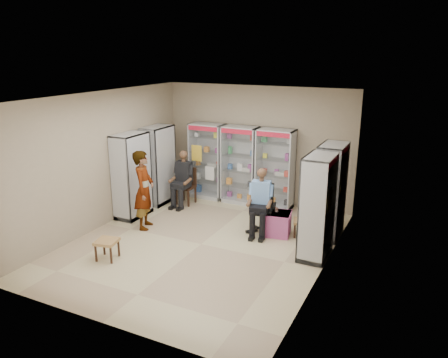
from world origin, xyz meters
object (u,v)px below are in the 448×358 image
at_px(seated_shopkeeper, 261,203).
at_px(standing_man, 144,190).
at_px(cabinet_back_right, 275,169).
at_px(pink_trunk, 278,224).
at_px(cabinet_back_mid, 240,165).
at_px(cabinet_right_far, 331,191).
at_px(woven_stool_b, 107,249).
at_px(wooden_chair, 186,186).
at_px(cabinet_left_near, 132,176).
at_px(cabinet_left_far, 158,165).
at_px(cabinet_back_left, 207,161).
at_px(office_chair, 262,209).
at_px(woven_stool_a, 302,228).
at_px(cabinet_right_near, 317,207).

distance_m(seated_shopkeeper, standing_man, 2.58).
relative_size(cabinet_back_right, pink_trunk, 3.81).
bearing_deg(cabinet_back_mid, cabinet_right_far, -23.65).
bearing_deg(woven_stool_b, cabinet_back_right, 65.21).
xyz_separation_m(cabinet_right_far, wooden_chair, (-3.78, 0.40, -0.53)).
bearing_deg(standing_man, cabinet_left_near, 35.49).
distance_m(cabinet_back_mid, cabinet_left_far, 2.10).
xyz_separation_m(cabinet_back_left, office_chair, (2.17, -1.57, -0.46)).
relative_size(cabinet_back_left, cabinet_back_right, 1.00).
relative_size(cabinet_left_far, woven_stool_b, 5.14).
xyz_separation_m(cabinet_back_mid, wooden_chair, (-1.20, -0.73, -0.53)).
xyz_separation_m(cabinet_left_near, woven_stool_a, (3.96, 0.62, -0.82)).
bearing_deg(cabinet_back_right, cabinet_left_near, -144.35).
distance_m(cabinet_left_near, standing_man, 0.83).
height_order(cabinet_right_near, cabinet_left_near, same).
height_order(office_chair, woven_stool_a, office_chair).
xyz_separation_m(wooden_chair, woven_stool_b, (0.26, -3.36, -0.28)).
relative_size(cabinet_back_right, seated_shopkeeper, 1.47).
height_order(cabinet_back_left, cabinet_left_near, same).
relative_size(cabinet_left_near, seated_shopkeeper, 1.47).
relative_size(office_chair, seated_shopkeeper, 0.79).
distance_m(seated_shopkeeper, woven_stool_a, 1.02).
relative_size(cabinet_back_right, woven_stool_a, 5.51).
bearing_deg(seated_shopkeeper, woven_stool_b, -141.06).
bearing_deg(wooden_chair, seated_shopkeeper, -20.24).
distance_m(office_chair, pink_trunk, 0.47).
bearing_deg(wooden_chair, cabinet_back_right, 18.75).
bearing_deg(cabinet_right_near, cabinet_back_left, 57.72).
bearing_deg(pink_trunk, wooden_chair, 163.03).
bearing_deg(office_chair, standing_man, -169.07).
relative_size(cabinet_right_far, pink_trunk, 3.81).
distance_m(cabinet_back_right, woven_stool_b, 4.57).
relative_size(wooden_chair, standing_man, 0.53).
height_order(cabinet_right_near, seated_shopkeeper, cabinet_right_near).
relative_size(cabinet_left_near, woven_stool_a, 5.51).
relative_size(cabinet_back_left, pink_trunk, 3.81).
bearing_deg(cabinet_back_left, office_chair, -35.91).
distance_m(cabinet_right_near, cabinet_left_near, 4.46).
bearing_deg(cabinet_left_far, cabinet_right_far, 87.43).
bearing_deg(cabinet_back_left, woven_stool_a, -24.94).
height_order(cabinet_right_near, cabinet_left_far, same).
relative_size(cabinet_left_far, pink_trunk, 3.81).
bearing_deg(pink_trunk, cabinet_right_near, -33.30).
bearing_deg(woven_stool_b, seated_shopkeeper, 48.75).
height_order(seated_shopkeeper, standing_man, standing_man).
height_order(cabinet_back_left, office_chair, cabinet_back_left).
xyz_separation_m(cabinet_back_left, cabinet_right_far, (3.53, -1.13, 0.00)).
height_order(woven_stool_a, woven_stool_b, woven_stool_b).
distance_m(wooden_chair, office_chair, 2.57).
bearing_deg(cabinet_back_mid, pink_trunk, -44.79).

